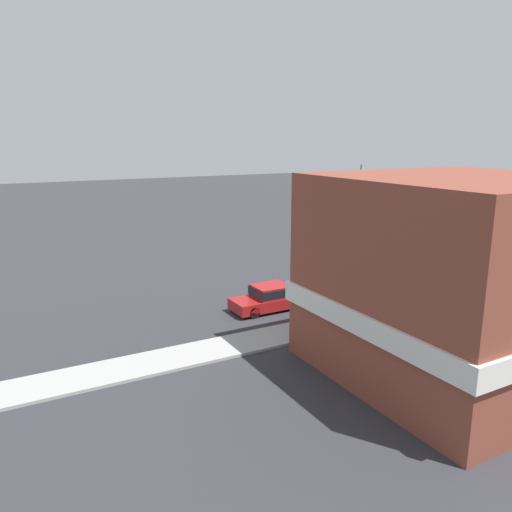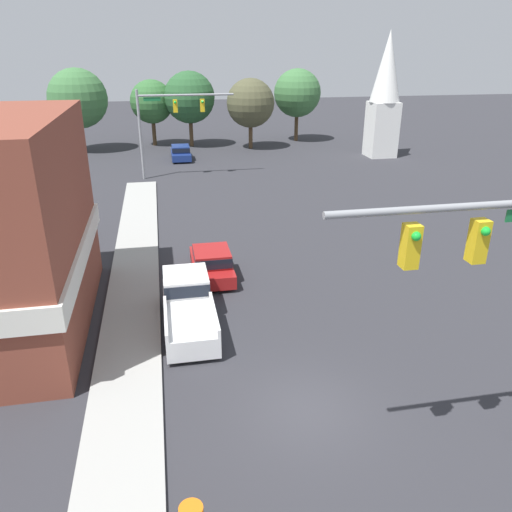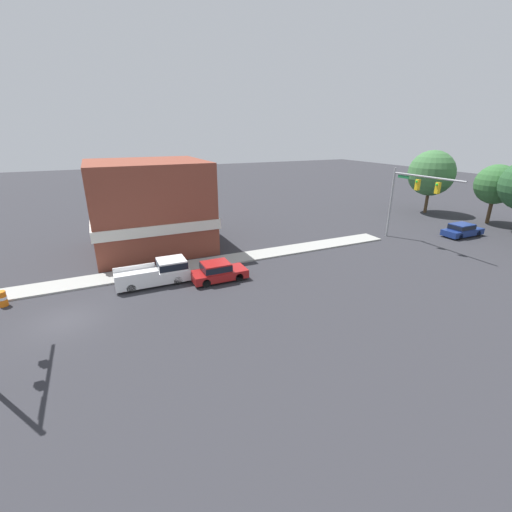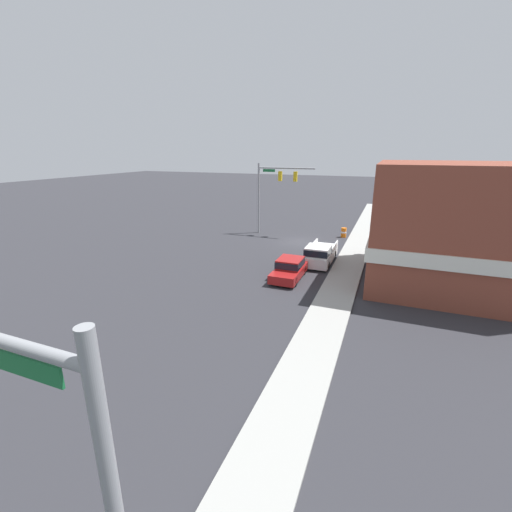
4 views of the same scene
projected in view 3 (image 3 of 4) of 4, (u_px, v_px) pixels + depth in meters
ground_plane at (66, 321)px, 21.20m from camera, size 200.00×200.00×0.00m
sidewalk_curb at (70, 284)px, 26.03m from camera, size 2.40×60.00×0.14m
far_signal_assembly at (411, 191)px, 34.46m from camera, size 8.13×0.49×7.46m
car_lead at (218, 271)px, 26.68m from camera, size 1.91×4.29×1.51m
car_distant at (462, 230)px, 38.07m from camera, size 1.89×4.77×1.44m
pickup_truck_parked at (159, 272)px, 26.21m from camera, size 1.98×5.47×1.78m
construction_barrel at (2, 299)px, 22.80m from camera, size 0.59×0.59×1.06m
corner_brick_building at (150, 207)px, 33.33m from camera, size 10.46×10.93×8.49m
backdrop_tree_left_far at (431, 173)px, 47.67m from camera, size 6.21×6.21×8.70m
backdrop_tree_left_mid at (496, 184)px, 42.22m from camera, size 4.83×4.83×7.32m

